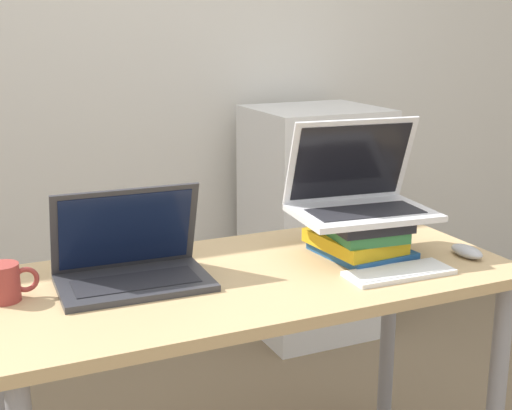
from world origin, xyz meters
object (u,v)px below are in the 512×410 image
Objects in this scene: mug at (5,283)px; laptop_on_books at (359,195)px; laptop_left at (132,264)px; mini_fridge at (314,222)px; book_stack at (358,234)px; mouse at (467,251)px; wireless_keyboard at (399,272)px.

laptop_on_books is at bearing -2.92° from mug.
laptop_left reaches higher than mug.
mini_fridge reaches higher than laptop_left.
book_stack is 1.21m from mini_fridge.
laptop_left is 3.37× the size of mouse.
mini_fridge reaches higher than mug.
mouse is 0.92× the size of mug.
book_stack is at bearing -111.37° from laptop_on_books.
book_stack reaches higher than mouse.
mug reaches higher than wireless_keyboard.
book_stack reaches higher than mug.
wireless_keyboard is at bearing -87.70° from laptop_on_books.
mini_fridge reaches higher than mouse.
mug is (-0.93, 0.05, -0.12)m from laptop_on_books.
mini_fridge is at bearing 70.13° from wireless_keyboard.
mouse is (0.27, -0.14, -0.04)m from book_stack.
book_stack is 2.44× the size of mug.
laptop_left reaches higher than wireless_keyboard.
wireless_keyboard is (0.01, -0.19, -0.16)m from laptop_on_books.
laptop_left is 0.64m from laptop_on_books.
laptop_on_books is 3.51× the size of mouse.
laptop_on_books is at bearing 68.63° from book_stack.
laptop_left is 0.37× the size of mini_fridge.
book_stack is 0.75× the size of laptop_on_books.
mug is at bearing 165.78° from wireless_keyboard.
book_stack is (0.63, -0.05, 0.01)m from laptop_left.
laptop_on_books is at bearing -3.65° from laptop_left.
laptop_left is 0.30m from mug.
mini_fridge reaches higher than wireless_keyboard.
laptop_on_books is 0.34m from mouse.
mug is at bearing 177.08° from laptop_on_books.
mug is at bearing 178.65° from laptop_left.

